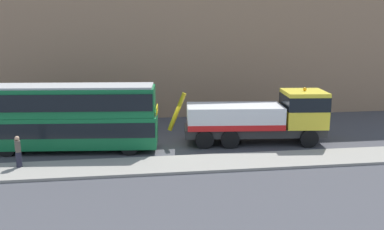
{
  "coord_description": "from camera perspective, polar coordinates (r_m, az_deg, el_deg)",
  "views": [
    {
      "loc": [
        -2.31,
        -26.13,
        7.69
      ],
      "look_at": [
        1.33,
        -0.4,
        2.0
      ],
      "focal_mm": 39.37,
      "sensor_mm": 36.0,
      "label": 1
    }
  ],
  "objects": [
    {
      "name": "recovery_tow_truck",
      "position": [
        27.6,
        9.42,
        -0.22
      ],
      "size": [
        10.23,
        3.53,
        3.67
      ],
      "rotation": [
        0.0,
        0.0,
        -0.1
      ],
      "color": "#2D2D2D",
      "rests_on": "ground_plane"
    },
    {
      "name": "ground_plane",
      "position": [
        27.33,
        -2.88,
        -4.0
      ],
      "size": [
        120.0,
        120.0,
        0.0
      ],
      "primitive_type": "plane",
      "color": "#424247"
    },
    {
      "name": "near_kerb",
      "position": [
        23.33,
        -1.93,
        -6.71
      ],
      "size": [
        60.0,
        2.8,
        0.15
      ],
      "primitive_type": "cube",
      "color": "gray",
      "rests_on": "ground_plane"
    },
    {
      "name": "building_facade",
      "position": [
        34.78,
        -4.35,
        12.94
      ],
      "size": [
        60.0,
        1.5,
        16.0
      ],
      "color": "#9E7A5B",
      "rests_on": "ground_plane"
    },
    {
      "name": "double_decker_bus",
      "position": [
        26.61,
        -16.71,
        -0.01
      ],
      "size": [
        11.2,
        3.64,
        4.06
      ],
      "rotation": [
        0.0,
        0.0,
        -0.1
      ],
      "color": "#146B38",
      "rests_on": "ground_plane"
    },
    {
      "name": "pedestrian_onlooker",
      "position": [
        24.29,
        -22.49,
        -4.64
      ],
      "size": [
        0.39,
        0.47,
        1.71
      ],
      "rotation": [
        0.0,
        0.0,
        0.36
      ],
      "color": "#232333",
      "rests_on": "near_kerb"
    }
  ]
}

